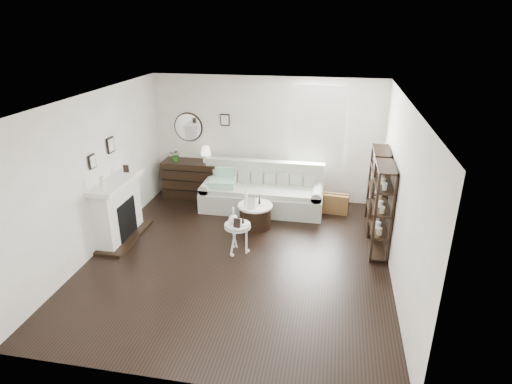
% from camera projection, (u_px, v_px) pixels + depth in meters
% --- Properties ---
extents(room, '(5.50, 5.50, 5.50)m').
position_uv_depth(room, '(300.00, 130.00, 9.05)').
color(room, black).
rests_on(room, ground).
extents(fireplace, '(0.50, 1.40, 1.84)m').
position_uv_depth(fireplace, '(118.00, 211.00, 7.79)').
color(fireplace, white).
rests_on(fireplace, ground).
extents(shelf_unit_far, '(0.30, 0.80, 1.60)m').
position_uv_depth(shelf_unit_far, '(377.00, 190.00, 8.04)').
color(shelf_unit_far, black).
rests_on(shelf_unit_far, ground).
extents(shelf_unit_near, '(0.30, 0.80, 1.60)m').
position_uv_depth(shelf_unit_near, '(381.00, 210.00, 7.22)').
color(shelf_unit_near, black).
rests_on(shelf_unit_near, ground).
extents(sofa, '(2.55, 0.88, 0.99)m').
position_uv_depth(sofa, '(262.00, 194.00, 9.09)').
color(sofa, '#A4AB99').
rests_on(sofa, ground).
extents(quilt, '(0.60, 0.51, 0.14)m').
position_uv_depth(quilt, '(222.00, 183.00, 9.02)').
color(quilt, '#27905F').
rests_on(quilt, sofa).
extents(suitcase, '(0.64, 0.26, 0.42)m').
position_uv_depth(suitcase, '(333.00, 203.00, 8.94)').
color(suitcase, brown).
rests_on(suitcase, ground).
extents(dresser, '(1.25, 0.54, 0.84)m').
position_uv_depth(dresser, '(192.00, 179.00, 9.70)').
color(dresser, black).
rests_on(dresser, ground).
extents(table_lamp, '(0.23, 0.23, 0.36)m').
position_uv_depth(table_lamp, '(206.00, 154.00, 9.41)').
color(table_lamp, beige).
rests_on(table_lamp, dresser).
extents(potted_plant, '(0.27, 0.24, 0.28)m').
position_uv_depth(potted_plant, '(176.00, 155.00, 9.49)').
color(potted_plant, '#245919').
rests_on(potted_plant, dresser).
extents(drum_table, '(0.67, 0.67, 0.47)m').
position_uv_depth(drum_table, '(255.00, 216.00, 8.33)').
color(drum_table, black).
rests_on(drum_table, ground).
extents(pedestal_table, '(0.46, 0.46, 0.55)m').
position_uv_depth(pedestal_table, '(238.00, 227.00, 7.31)').
color(pedestal_table, silver).
rests_on(pedestal_table, ground).
extents(eiffel_drum, '(0.13, 0.13, 0.20)m').
position_uv_depth(eiffel_drum, '(259.00, 200.00, 8.23)').
color(eiffel_drum, black).
rests_on(eiffel_drum, drum_table).
extents(bottle_drum, '(0.08, 0.08, 0.32)m').
position_uv_depth(bottle_drum, '(246.00, 198.00, 8.14)').
color(bottle_drum, silver).
rests_on(bottle_drum, drum_table).
extents(card_frame_drum, '(0.16, 0.07, 0.21)m').
position_uv_depth(card_frame_drum, '(251.00, 203.00, 8.06)').
color(card_frame_drum, white).
rests_on(card_frame_drum, drum_table).
extents(eiffel_ped, '(0.11, 0.11, 0.19)m').
position_uv_depth(eiffel_ped, '(243.00, 219.00, 7.27)').
color(eiffel_ped, black).
rests_on(eiffel_ped, pedestal_table).
extents(flask_ped, '(0.16, 0.16, 0.29)m').
position_uv_depth(flask_ped, '(233.00, 216.00, 7.27)').
color(flask_ped, silver).
rests_on(flask_ped, pedestal_table).
extents(card_frame_ped, '(0.13, 0.07, 0.16)m').
position_uv_depth(card_frame_ped, '(237.00, 223.00, 7.15)').
color(card_frame_ped, black).
rests_on(card_frame_ped, pedestal_table).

